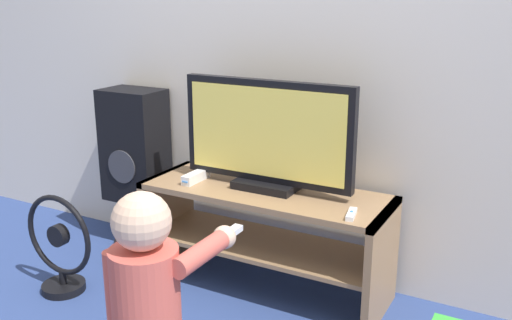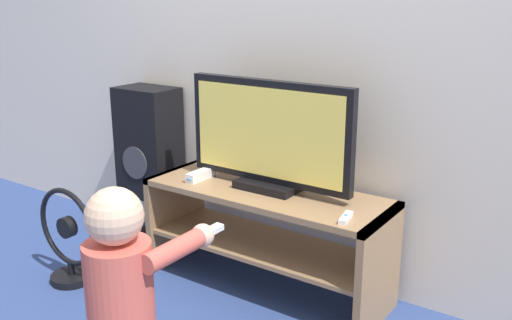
# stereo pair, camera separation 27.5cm
# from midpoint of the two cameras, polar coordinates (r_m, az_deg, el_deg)

# --- Properties ---
(ground_plane) EXTENTS (16.00, 16.00, 0.00)m
(ground_plane) POSITION_cam_midpoint_polar(r_m,az_deg,el_deg) (2.93, -4.11, -14.56)
(ground_plane) COLOR navy
(wall_back) EXTENTS (10.00, 0.06, 2.60)m
(wall_back) POSITION_cam_midpoint_polar(r_m,az_deg,el_deg) (2.99, 1.10, 12.42)
(wall_back) COLOR silver
(wall_back) RESTS_ON ground_plane
(tv_stand) EXTENTS (1.28, 0.46, 0.55)m
(tv_stand) POSITION_cam_midpoint_polar(r_m,az_deg,el_deg) (2.94, -1.82, -6.41)
(tv_stand) COLOR #93704C
(tv_stand) RESTS_ON ground_plane
(television) EXTENTS (0.91, 0.20, 0.55)m
(television) POSITION_cam_midpoint_polar(r_m,az_deg,el_deg) (2.82, -1.69, 2.32)
(television) COLOR black
(television) RESTS_ON tv_stand
(game_console) EXTENTS (0.05, 0.20, 0.05)m
(game_console) POSITION_cam_midpoint_polar(r_m,az_deg,el_deg) (3.03, -8.63, -1.70)
(game_console) COLOR white
(game_console) RESTS_ON tv_stand
(remote_primary) EXTENTS (0.06, 0.13, 0.03)m
(remote_primary) POSITION_cam_midpoint_polar(r_m,az_deg,el_deg) (2.55, 6.49, -5.47)
(remote_primary) COLOR white
(remote_primary) RESTS_ON tv_stand
(child) EXTENTS (0.34, 0.50, 0.90)m
(child) POSITION_cam_midpoint_polar(r_m,az_deg,el_deg) (2.01, -14.65, -13.16)
(child) COLOR #3F4C72
(child) RESTS_ON ground_plane
(speaker_tower) EXTENTS (0.36, 0.33, 0.97)m
(speaker_tower) POSITION_cam_midpoint_polar(r_m,az_deg,el_deg) (3.52, -14.21, 0.99)
(speaker_tower) COLOR black
(speaker_tower) RESTS_ON ground_plane
(floor_fan) EXTENTS (0.43, 0.22, 0.53)m
(floor_fan) POSITION_cam_midpoint_polar(r_m,az_deg,el_deg) (3.18, -21.43, -8.33)
(floor_fan) COLOR black
(floor_fan) RESTS_ON ground_plane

